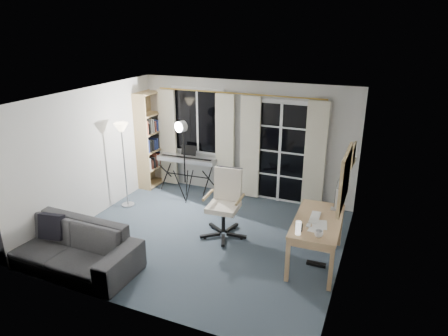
# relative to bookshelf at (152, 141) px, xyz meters

# --- Properties ---
(floor) EXTENTS (4.50, 4.00, 0.02)m
(floor) POSITION_rel_bookshelf_xyz_m (2.13, -1.81, -1.00)
(floor) COLOR #333F4B
(floor) RESTS_ON ground
(window) EXTENTS (1.20, 0.08, 1.40)m
(window) POSITION_rel_bookshelf_xyz_m (1.08, 0.16, 0.51)
(window) COLOR white
(window) RESTS_ON floor
(french_door) EXTENTS (1.32, 0.09, 2.11)m
(french_door) POSITION_rel_bookshelf_xyz_m (2.88, 0.16, 0.03)
(french_door) COLOR white
(french_door) RESTS_ON floor
(curtains) EXTENTS (3.60, 0.07, 2.13)m
(curtains) POSITION_rel_bookshelf_xyz_m (1.99, 0.07, 0.10)
(curtains) COLOR gold
(curtains) RESTS_ON floor
(bookshelf) EXTENTS (0.35, 0.98, 2.09)m
(bookshelf) POSITION_rel_bookshelf_xyz_m (0.00, 0.00, 0.00)
(bookshelf) COLOR tan
(bookshelf) RESTS_ON floor
(torchiere_lamp) EXTENTS (0.30, 0.30, 1.69)m
(torchiere_lamp) POSITION_rel_bookshelf_xyz_m (0.18, -1.26, 0.37)
(torchiere_lamp) COLOR #B2B2B7
(torchiere_lamp) RESTS_ON floor
(keyboard_piano) EXTENTS (1.29, 0.66, 0.93)m
(keyboard_piano) POSITION_rel_bookshelf_xyz_m (0.93, -0.12, -0.29)
(keyboard_piano) COLOR black
(keyboard_piano) RESTS_ON floor
(studio_light) EXTENTS (0.38, 0.38, 1.71)m
(studio_light) POSITION_rel_bookshelf_xyz_m (1.10, -0.62, 0.38)
(studio_light) COLOR black
(studio_light) RESTS_ON floor
(office_chair) EXTENTS (0.78, 0.80, 1.15)m
(office_chair) POSITION_rel_bookshelf_xyz_m (2.41, -1.51, -0.31)
(office_chair) COLOR black
(office_chair) RESTS_ON floor
(desk) EXTENTS (0.72, 1.36, 0.72)m
(desk) POSITION_rel_bookshelf_xyz_m (4.01, -1.82, -0.36)
(desk) COLOR tan
(desk) RESTS_ON floor
(monitor) EXTENTS (0.18, 0.52, 0.45)m
(monitor) POSITION_rel_bookshelf_xyz_m (4.20, -1.37, -0.00)
(monitor) COLOR silver
(monitor) RESTS_ON desk
(desk_clutter) EXTENTS (0.41, 0.82, 0.91)m
(desk_clutter) POSITION_rel_bookshelf_xyz_m (3.95, -2.04, -0.43)
(desk_clutter) COLOR white
(desk_clutter) RESTS_ON desk
(mug) EXTENTS (0.12, 0.10, 0.12)m
(mug) POSITION_rel_bookshelf_xyz_m (4.11, -2.32, -0.22)
(mug) COLOR silver
(mug) RESTS_ON desk
(wall_mirror) EXTENTS (0.04, 0.94, 0.74)m
(wall_mirror) POSITION_rel_bookshelf_xyz_m (4.35, -2.16, 0.56)
(wall_mirror) COLOR tan
(wall_mirror) RESTS_ON floor
(framed_print) EXTENTS (0.03, 0.42, 0.32)m
(framed_print) POSITION_rel_bookshelf_xyz_m (4.36, -1.26, 0.61)
(framed_print) COLOR tan
(framed_print) RESTS_ON floor
(wall_shelf) EXTENTS (0.16, 0.30, 0.18)m
(wall_shelf) POSITION_rel_bookshelf_xyz_m (4.29, -0.76, 0.42)
(wall_shelf) COLOR tan
(wall_shelf) RESTS_ON floor
(sofa) EXTENTS (2.29, 0.69, 0.89)m
(sofa) POSITION_rel_bookshelf_xyz_m (0.57, -3.36, -0.54)
(sofa) COLOR #28282A
(sofa) RESTS_ON floor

